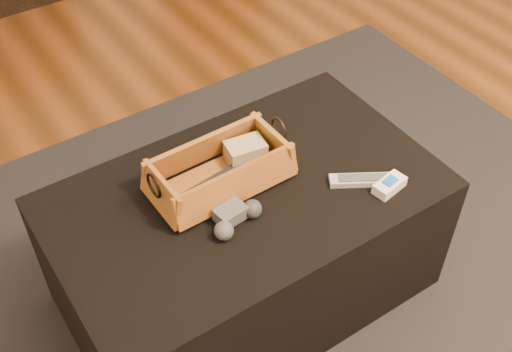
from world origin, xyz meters
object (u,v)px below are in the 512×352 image
wicker_basket (220,171)px  silver_remote (363,180)px  ottoman (246,244)px  game_controller (235,217)px  tv_remote (217,183)px  cream_gadget (389,185)px

wicker_basket → silver_remote: bearing=-33.1°
ottoman → silver_remote: size_ratio=5.98×
ottoman → wicker_basket: size_ratio=2.67×
wicker_basket → silver_remote: 0.37m
ottoman → silver_remote: (0.27, -0.14, 0.22)m
game_controller → tv_remote: bearing=79.0°
silver_remote → cream_gadget: 0.07m
wicker_basket → game_controller: wicker_basket is taller
cream_gadget → wicker_basket: bearing=143.5°
wicker_basket → silver_remote: size_ratio=2.24×
tv_remote → silver_remote: size_ratio=1.16×
tv_remote → silver_remote: bearing=-36.9°
tv_remote → wicker_basket: size_ratio=0.52×
cream_gadget → tv_remote: bearing=146.4°
silver_remote → game_controller: bearing=170.0°
wicker_basket → game_controller: 0.15m
game_controller → cream_gadget: bearing=-16.9°
ottoman → game_controller: bearing=-135.0°
tv_remote → cream_gadget: (0.37, -0.24, -0.01)m
ottoman → wicker_basket: 0.26m
ottoman → tv_remote: (-0.06, 0.04, 0.23)m
tv_remote → game_controller: game_controller is taller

